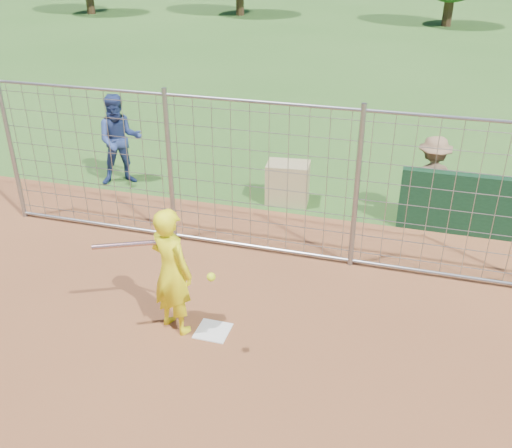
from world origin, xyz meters
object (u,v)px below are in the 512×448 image
(batter, at_px, (171,271))
(equipment_bin, at_px, (288,183))
(bystander_c, at_px, (431,180))
(bystander_a, at_px, (120,140))

(batter, height_order, equipment_bin, batter)
(equipment_bin, bearing_deg, batter, -102.78)
(bystander_c, bearing_deg, batter, 33.37)
(bystander_a, height_order, bystander_c, bystander_a)
(bystander_a, bearing_deg, batter, -84.48)
(bystander_c, distance_m, equipment_bin, 2.63)
(bystander_a, relative_size, equipment_bin, 2.33)
(bystander_a, xyz_separation_m, bystander_c, (6.09, -0.03, -0.13))
(bystander_c, bearing_deg, equipment_bin, -21.49)
(bystander_a, height_order, equipment_bin, bystander_a)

